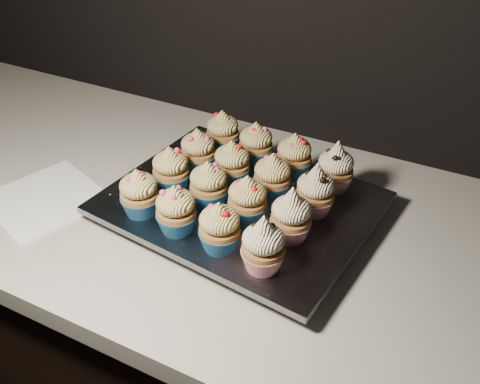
{
  "coord_description": "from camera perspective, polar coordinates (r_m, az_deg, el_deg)",
  "views": [
    {
      "loc": [
        0.4,
        1.05,
        1.47
      ],
      "look_at": [
        0.07,
        1.69,
        0.95
      ],
      "focal_mm": 40.0,
      "sensor_mm": 36.0,
      "label": 1
    }
  ],
  "objects": [
    {
      "name": "cupcake_6",
      "position": [
        0.84,
        0.79,
        -0.85
      ],
      "size": [
        0.06,
        0.06,
        0.08
      ],
      "color": "#1C5784",
      "rests_on": "foil_lining"
    },
    {
      "name": "cupcake_3",
      "position": [
        0.75,
        2.48,
        -5.76
      ],
      "size": [
        0.06,
        0.06,
        0.1
      ],
      "color": "#A51720",
      "rests_on": "foil_lining"
    },
    {
      "name": "cabinet",
      "position": [
        1.29,
        -2.85,
        -17.97
      ],
      "size": [
        2.4,
        0.6,
        0.86
      ],
      "primitive_type": "cube",
      "color": "black",
      "rests_on": "ground"
    },
    {
      "name": "cupcake_10",
      "position": [
        0.89,
        3.45,
        1.6
      ],
      "size": [
        0.06,
        0.06,
        0.08
      ],
      "color": "#1C5784",
      "rests_on": "foil_lining"
    },
    {
      "name": "cupcake_9",
      "position": [
        0.93,
        -0.88,
        3.04
      ],
      "size": [
        0.06,
        0.06,
        0.08
      ],
      "color": "#1C5784",
      "rests_on": "foil_lining"
    },
    {
      "name": "cupcake_13",
      "position": [
        0.98,
        1.69,
        5.1
      ],
      "size": [
        0.06,
        0.06,
        0.08
      ],
      "color": "#1C5784",
      "rests_on": "foil_lining"
    },
    {
      "name": "cupcake_1",
      "position": [
        0.82,
        -6.85,
        -1.94
      ],
      "size": [
        0.06,
        0.06,
        0.08
      ],
      "color": "#1C5784",
      "rests_on": "foil_lining"
    },
    {
      "name": "cupcake_14",
      "position": [
        0.95,
        5.78,
        3.83
      ],
      "size": [
        0.06,
        0.06,
        0.08
      ],
      "color": "#1C5784",
      "rests_on": "foil_lining"
    },
    {
      "name": "cupcake_4",
      "position": [
        0.92,
        -7.4,
        2.35
      ],
      "size": [
        0.06,
        0.06,
        0.08
      ],
      "color": "#1C5784",
      "rests_on": "foil_lining"
    },
    {
      "name": "cupcake_11",
      "position": [
        0.86,
        8.02,
        0.05
      ],
      "size": [
        0.06,
        0.06,
        0.1
      ],
      "color": "#A51720",
      "rests_on": "foil_lining"
    },
    {
      "name": "cupcake_2",
      "position": [
        0.79,
        -2.19,
        -3.82
      ],
      "size": [
        0.06,
        0.06,
        0.08
      ],
      "color": "#1C5784",
      "rests_on": "foil_lining"
    },
    {
      "name": "cupcake_12",
      "position": [
        1.02,
        -1.86,
        6.38
      ],
      "size": [
        0.06,
        0.06,
        0.08
      ],
      "color": "#1C5784",
      "rests_on": "foil_lining"
    },
    {
      "name": "cupcake_5",
      "position": [
        0.87,
        -3.37,
        0.75
      ],
      "size": [
        0.06,
        0.06,
        0.08
      ],
      "color": "#1C5784",
      "rests_on": "foil_lining"
    },
    {
      "name": "foil_lining",
      "position": [
        0.91,
        0.0,
        -1.13
      ],
      "size": [
        0.46,
        0.38,
        0.01
      ],
      "primitive_type": "cube",
      "rotation": [
        0.0,
        0.0,
        -0.11
      ],
      "color": "silver",
      "rests_on": "baking_tray"
    },
    {
      "name": "baking_tray",
      "position": [
        0.92,
        0.0,
        -1.97
      ],
      "size": [
        0.43,
        0.35,
        0.02
      ],
      "primitive_type": "cube",
      "rotation": [
        0.0,
        0.0,
        -0.11
      ],
      "color": "black",
      "rests_on": "worktop"
    },
    {
      "name": "worktop",
      "position": [
        0.97,
        -3.63,
        -2.05
      ],
      "size": [
        2.44,
        0.64,
        0.04
      ],
      "primitive_type": "cube",
      "color": "beige",
      "rests_on": "cabinet"
    },
    {
      "name": "cupcake_0",
      "position": [
        0.87,
        -10.7,
        -0.13
      ],
      "size": [
        0.06,
        0.06,
        0.08
      ],
      "color": "#1C5784",
      "rests_on": "foil_lining"
    },
    {
      "name": "cupcake_15",
      "position": [
        0.92,
        10.14,
        2.49
      ],
      "size": [
        0.06,
        0.06,
        0.1
      ],
      "color": "#A51720",
      "rests_on": "foil_lining"
    },
    {
      "name": "cupcake_8",
      "position": [
        0.96,
        -4.5,
        4.37
      ],
      "size": [
        0.06,
        0.06,
        0.08
      ],
      "color": "#1C5784",
      "rests_on": "foil_lining"
    },
    {
      "name": "cupcake_7",
      "position": [
        0.81,
        5.46,
        -2.61
      ],
      "size": [
        0.06,
        0.06,
        0.1
      ],
      "color": "#A51720",
      "rests_on": "foil_lining"
    },
    {
      "name": "napkin",
      "position": [
        1.02,
        -20.03,
        -0.73
      ],
      "size": [
        0.23,
        0.23,
        0.0
      ],
      "primitive_type": "cube",
      "rotation": [
        0.0,
        0.0,
        -0.34
      ],
      "color": "white",
      "rests_on": "worktop"
    }
  ]
}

